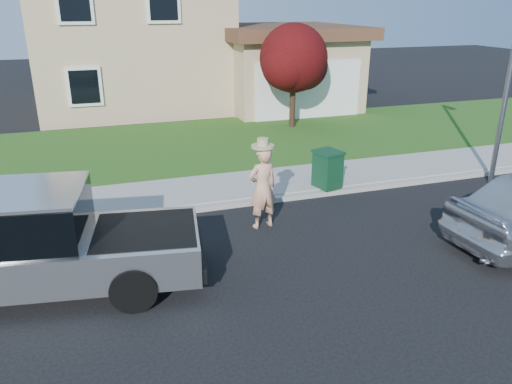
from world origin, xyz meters
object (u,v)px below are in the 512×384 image
Objects in this scene: pickup_truck at (34,245)px; woman at (263,186)px; ornamental_tree at (294,61)px; trash_bin at (328,169)px.

woman reaches higher than pickup_truck.
ornamental_tree reaches higher than woman.
pickup_truck is at bearing 5.96° from woman.
ornamental_tree is (4.05, 8.14, 1.61)m from woman.
pickup_truck is 7.28m from trash_bin.
pickup_truck reaches higher than trash_bin.
ornamental_tree is (8.51, 9.39, 1.71)m from pickup_truck.
woman is (4.47, 1.24, 0.10)m from pickup_truck.
trash_bin is (-1.77, -6.66, -1.92)m from ornamental_tree.
woman is 2.08× the size of trash_bin.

